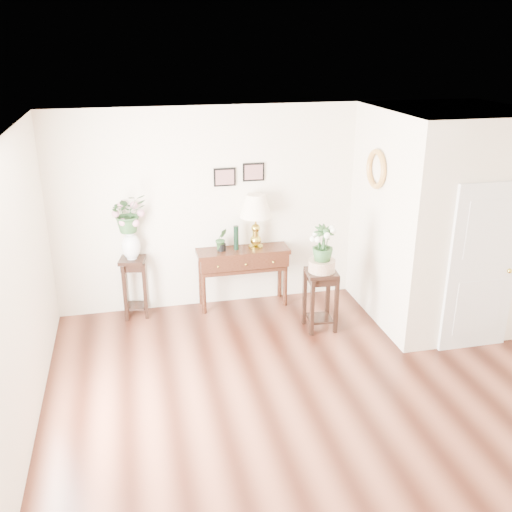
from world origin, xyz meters
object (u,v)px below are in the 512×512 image
object	(u,v)px
console_table	(243,277)
table_lamp	(256,224)
plant_stand_a	(134,287)
plant_stand_b	(320,300)

from	to	relation	value
console_table	table_lamp	distance (m)	0.80
plant_stand_a	plant_stand_b	world-z (taller)	plant_stand_a
table_lamp	plant_stand_a	bearing A→B (deg)	180.00
console_table	plant_stand_b	size ratio (longest dim) A/B	1.57
console_table	plant_stand_a	bearing A→B (deg)	179.86
console_table	table_lamp	xyz separation A→B (m)	(0.19, 0.00, 0.78)
console_table	plant_stand_a	xyz separation A→B (m)	(-1.51, 0.00, -0.01)
console_table	plant_stand_b	distance (m)	1.25
plant_stand_a	console_table	bearing A→B (deg)	0.00
plant_stand_a	plant_stand_b	bearing A→B (deg)	-21.37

